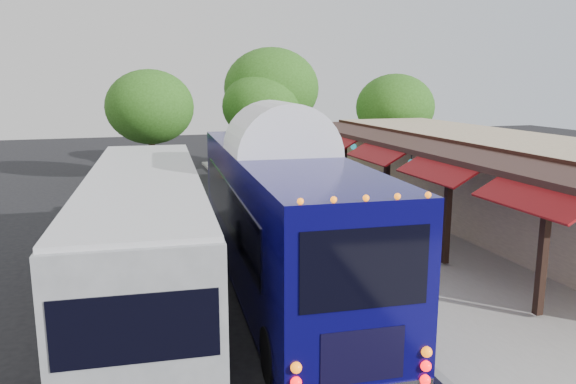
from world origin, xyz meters
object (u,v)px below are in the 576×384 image
object	(u,v)px
coach_bus	(280,211)
city_bus	(146,232)
ped_d	(319,180)
ped_a	(368,221)
ped_c	(303,187)
sign_board	(413,248)
ped_b	(343,204)

from	to	relation	value
coach_bus	city_bus	size ratio (longest dim) A/B	1.01
city_bus	ped_d	size ratio (longest dim) A/B	6.75
city_bus	ped_a	size ratio (longest dim) A/B	8.07
ped_c	sign_board	xyz separation A→B (m)	(0.33, -9.14, -0.16)
city_bus	ped_d	bearing A→B (deg)	54.14
ped_a	ped_c	bearing A→B (deg)	64.56
city_bus	ped_a	world-z (taller)	city_bus
ped_c	sign_board	distance (m)	9.15
ped_a	coach_bus	bearing A→B (deg)	-173.42
ped_b	ped_c	world-z (taller)	ped_c
ped_d	ped_c	bearing A→B (deg)	30.27
ped_c	ped_b	bearing A→B (deg)	58.01
ped_b	sign_board	distance (m)	5.92
coach_bus	ped_b	size ratio (longest dim) A/B	8.53
ped_c	sign_board	size ratio (longest dim) A/B	1.66
ped_a	ped_b	distance (m)	2.93
ped_a	ped_c	distance (m)	6.14
ped_b	ped_c	xyz separation A→B (m)	(-0.60, 3.22, 0.13)
ped_a	ped_d	bearing A→B (deg)	54.78
ped_d	sign_board	distance (m)	10.39
coach_bus	ped_d	distance (m)	11.24
city_bus	ped_c	distance (m)	11.40
city_bus	ped_d	xyz separation A→B (m)	(8.44, 9.97, -0.78)
sign_board	ped_c	bearing A→B (deg)	91.51
ped_a	sign_board	bearing A→B (deg)	-117.50
ped_c	coach_bus	bearing A→B (deg)	25.13
coach_bus	ped_b	world-z (taller)	coach_bus
coach_bus	city_bus	xyz separation A→B (m)	(-3.59, 0.11, -0.32)
coach_bus	ped_a	bearing A→B (deg)	38.59
ped_a	sign_board	size ratio (longest dim) A/B	1.49
ped_c	ped_d	size ratio (longest dim) A/B	0.93
coach_bus	sign_board	size ratio (longest dim) A/B	12.15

